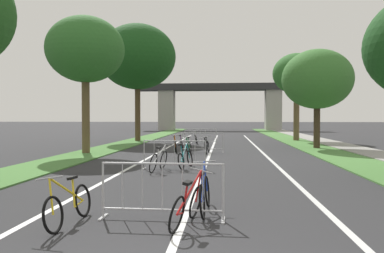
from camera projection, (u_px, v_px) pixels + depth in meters
The scene contains 25 objects.
grass_verge_left at pixel (135, 141), 29.89m from camera, with size 2.28×62.60×0.05m, color #477A38.
grass_verge_right at pixel (297, 142), 28.85m from camera, with size 2.28×62.60×0.05m, color #477A38.
sidewalk_path_right at pixel (326, 142), 28.67m from camera, with size 1.99×62.60×0.08m, color gray.
lane_stripe_center at pixel (211, 150), 21.90m from camera, with size 0.14×36.22×0.01m, color silver.
lane_stripe_right_lane at pixel (260, 151), 21.66m from camera, with size 0.14×36.22×0.01m, color silver.
lane_stripe_left_lane at pixel (163, 150), 22.13m from camera, with size 0.14×36.22×0.01m, color silver.
overpass_bridge at pixel (219, 98), 55.29m from camera, with size 24.02×2.97×6.67m.
tree_left_cypress_far at pixel (85, 50), 19.74m from camera, with size 3.99×3.99×7.06m.
tree_left_pine_far at pixel (137, 57), 29.85m from camera, with size 5.94×5.94×9.09m.
tree_right_maple_mid at pixel (317, 79), 22.91m from camera, with size 4.16×4.16×5.92m.
tree_right_pine_near at pixel (297, 74), 30.47m from camera, with size 3.76×3.76×6.94m.
crowd_barrier_nearest at pixel (162, 191), 7.07m from camera, with size 2.31×0.48×1.05m.
crowd_barrier_second at pixel (174, 155), 13.89m from camera, with size 2.32×0.55×1.05m.
crowd_barrier_third at pixel (202, 143), 20.59m from camera, with size 2.31×0.51×1.05m.
crowd_barrier_fourth at pixel (200, 136), 27.39m from camera, with size 2.31×0.50×1.05m.
bicycle_yellow_0 at pixel (69, 205), 6.74m from camera, with size 0.50×1.72×0.95m.
bicycle_purple_1 at pixel (182, 145), 21.23m from camera, with size 0.48×1.70×0.92m.
bicycle_white_2 at pixel (196, 139), 26.97m from camera, with size 0.49×1.64×0.97m.
bicycle_black_3 at pixel (207, 147), 20.04m from camera, with size 0.52×1.66×0.92m.
bicycle_orange_4 at pixel (175, 146), 20.29m from camera, with size 0.46×1.60×1.00m.
bicycle_blue_5 at pixel (205, 194), 7.60m from camera, with size 0.48×1.70×0.99m.
bicycle_silver_6 at pixel (159, 160), 13.41m from camera, with size 0.67×1.73×0.97m.
bicycle_teal_7 at pixel (185, 159), 14.22m from camera, with size 0.49×1.71×0.92m.
bicycle_green_8 at pixel (189, 147), 20.07m from camera, with size 0.52×1.57×0.91m.
bicycle_red_9 at pixel (187, 205), 6.65m from camera, with size 0.71×1.62×0.96m.
Camera 1 is at (0.74, -3.76, 1.88)m, focal length 36.06 mm.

